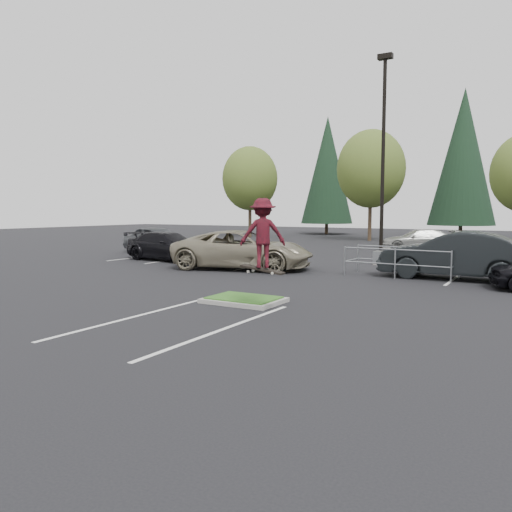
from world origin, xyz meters
The scene contains 15 objects.
ground centered at (0.00, 0.00, 0.00)m, with size 120.00×120.00×0.00m, color black.
grass_median centered at (0.00, 0.00, 0.08)m, with size 2.20×1.60×0.16m.
stall_lines centered at (-1.35, 6.02, 0.00)m, with size 22.62×17.60×0.01m.
light_pole centered at (0.50, 12.00, 4.56)m, with size 0.70×0.60×10.12m.
decid_a centered at (-18.01, 30.03, 5.58)m, with size 5.44×5.44×8.91m.
decid_b centered at (-6.01, 30.53, 6.04)m, with size 5.89×5.89×9.64m.
conif_a centered at (-14.00, 40.00, 7.10)m, with size 5.72×5.72×13.00m.
conif_b centered at (0.00, 40.50, 7.85)m, with size 6.38×6.38×14.50m.
cart_corral centered at (2.02, 8.02, 0.76)m, with size 4.33×1.69×1.21m.
skateboarder centered at (1.20, -1.00, 2.10)m, with size 1.35×1.21×1.97m.
car_l_tan centered at (-4.50, 7.00, 0.89)m, with size 2.95×6.40×1.78m, color gray.
car_l_black centered at (-10.00, 8.30, 0.76)m, with size 2.13×5.25×1.52m, color black.
car_l_grey centered at (-13.50, 11.31, 0.86)m, with size 2.04×5.06×1.72m, color #414347.
car_r_charc centered at (4.50, 8.41, 0.94)m, with size 1.98×5.68×1.87m, color black.
car_far_silver centered at (0.20, 22.00, 0.71)m, with size 1.99×4.90×1.42m, color #ABABA6.
Camera 1 is at (7.66, -12.28, 2.71)m, focal length 35.00 mm.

